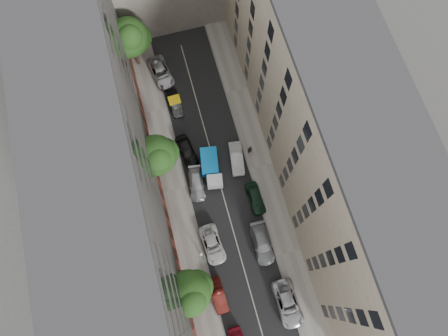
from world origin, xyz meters
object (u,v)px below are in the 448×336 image
object	(u,v)px
car_right_3	(237,158)
pedestrian	(250,150)
car_left_2	(212,244)
tarp_truck	(211,168)
car_left_3	(196,184)
tree_mid	(157,156)
lamp_post	(202,256)
car_right_1	(262,243)
tree_near	(189,294)
car_right_0	(288,304)
car_left_6	(161,72)
tree_far	(130,39)
car_left_4	(187,151)
car_left_1	(218,295)
car_right_2	(255,198)
car_left_5	(175,103)

from	to	relation	value
car_right_3	pedestrian	bearing A→B (deg)	24.67
car_left_2	pedestrian	distance (m)	12.46
tarp_truck	car_left_3	distance (m)	2.62
tree_mid	lamp_post	distance (m)	12.17
car_right_1	tree_near	bearing A→B (deg)	-158.29
car_right_0	car_right_1	bearing A→B (deg)	96.05
car_right_1	car_right_3	bearing A→B (deg)	91.74
tarp_truck	car_right_0	bearing A→B (deg)	-66.99
car_left_2	car_left_6	bearing A→B (deg)	87.83
car_left_2	tree_far	distance (m)	26.84
car_right_3	tree_far	size ratio (longest dim) A/B	0.52
car_left_4	car_right_1	distance (m)	14.61
car_left_1	tree_mid	distance (m)	17.01
car_right_2	tree_near	distance (m)	14.04
lamp_post	car_left_1	bearing A→B (deg)	-82.02
car_right_3	car_left_3	bearing A→B (deg)	-154.46
car_left_2	pedestrian	world-z (taller)	pedestrian
car_right_1	tree_mid	xyz separation A→B (m)	(-9.10, 12.05, 4.24)
tarp_truck	car_left_4	size ratio (longest dim) A/B	1.19
car_left_1	car_left_4	bearing A→B (deg)	85.57
car_right_3	car_right_1	bearing A→B (deg)	-82.28
car_left_6	car_right_3	distance (m)	15.68
tree_mid	car_right_2	bearing A→B (deg)	-34.02
car_left_1	tree_near	bearing A→B (deg)	159.98
car_right_2	car_right_3	distance (m)	5.51
car_right_2	car_left_6	bearing A→B (deg)	108.82
car_left_1	tree_far	world-z (taller)	tree_far
car_left_4	tree_far	world-z (taller)	tree_far
car_left_6	car_right_2	xyz separation A→B (m)	(7.20, -19.77, -0.02)
car_left_2	car_left_3	size ratio (longest dim) A/B	1.08
tree_near	pedestrian	size ratio (longest dim) A/B	4.51
tree_near	tree_mid	world-z (taller)	tree_near
car_right_2	tree_far	bearing A→B (deg)	112.46
car_left_1	tree_near	xyz separation A→B (m)	(-2.70, 0.87, 4.90)
car_left_1	car_right_3	world-z (taller)	car_right_3
tarp_truck	car_left_3	xyz separation A→B (m)	(-2.20, -1.29, -0.61)
tree_mid	tree_near	bearing A→B (deg)	-90.00
car_left_5	tree_near	world-z (taller)	tree_near
car_right_1	pedestrian	distance (m)	11.54
car_left_2	lamp_post	size ratio (longest dim) A/B	0.76
car_left_1	tree_far	xyz separation A→B (m)	(-2.52, 31.74, 5.06)
tree_near	lamp_post	xyz separation A→B (m)	(2.10, 3.41, -1.52)
tree_near	car_left_6	bearing A→B (deg)	84.57
pedestrian	tarp_truck	bearing A→B (deg)	-3.92
car_left_2	car_right_3	distance (m)	10.94
car_left_5	car_right_2	distance (m)	16.17
car_left_2	tree_far	size ratio (longest dim) A/B	0.57
tarp_truck	car_right_2	size ratio (longest dim) A/B	1.26
tree_near	lamp_post	world-z (taller)	tree_near
tarp_truck	pedestrian	distance (m)	5.37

